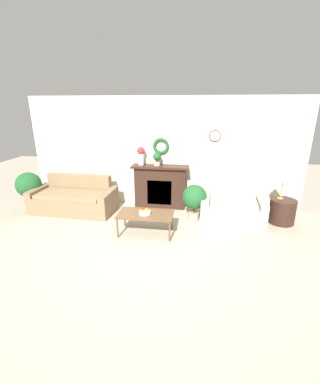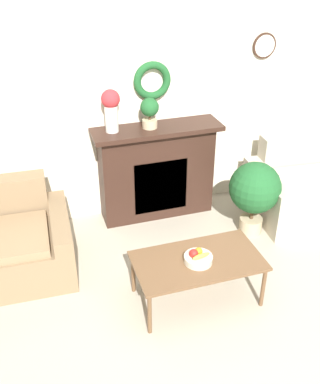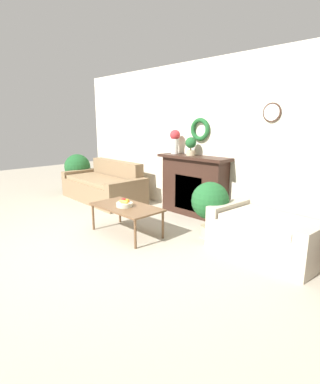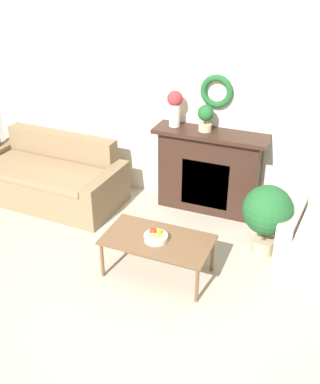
{
  "view_description": "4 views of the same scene",
  "coord_description": "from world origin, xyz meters",
  "px_view_note": "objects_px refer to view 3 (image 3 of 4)",
  "views": [
    {
      "loc": [
        0.81,
        -3.88,
        2.5
      ],
      "look_at": [
        0.07,
        1.37,
        0.69
      ],
      "focal_mm": 24.0,
      "sensor_mm": 36.0,
      "label": 1
    },
    {
      "loc": [
        -1.37,
        -2.05,
        2.88
      ],
      "look_at": [
        -0.27,
        1.39,
        0.77
      ],
      "focal_mm": 42.0,
      "sensor_mm": 36.0,
      "label": 2
    },
    {
      "loc": [
        3.28,
        -1.92,
        1.67
      ],
      "look_at": [
        0.19,
        1.13,
        0.64
      ],
      "focal_mm": 28.0,
      "sensor_mm": 36.0,
      "label": 3
    },
    {
      "loc": [
        1.31,
        -2.73,
        3.05
      ],
      "look_at": [
        -0.31,
        1.22,
        0.7
      ],
      "focal_mm": 42.0,
      "sensor_mm": 36.0,
      "label": 4
    }
  ],
  "objects_px": {
    "vase_on_mantel_left": "(175,140)",
    "potted_plant_floor_by_loveseat": "(210,203)",
    "coffee_table": "(126,209)",
    "potted_plant_floor_by_couch": "(78,168)",
    "fruit_bowl": "(124,204)",
    "fireplace": "(194,186)",
    "loveseat_right": "(272,230)",
    "couch_left": "(104,186)",
    "potted_plant_on_mantel": "(191,145)"
  },
  "relations": [
    {
      "from": "fireplace",
      "to": "couch_left",
      "type": "relative_size",
      "value": 0.69
    },
    {
      "from": "vase_on_mantel_left",
      "to": "potted_plant_floor_by_couch",
      "type": "distance_m",
      "value": 2.94
    },
    {
      "from": "loveseat_right",
      "to": "potted_plant_on_mantel",
      "type": "relative_size",
      "value": 4.48
    },
    {
      "from": "fireplace",
      "to": "fruit_bowl",
      "type": "xyz_separation_m",
      "value": [
        -0.1,
        -1.5,
        -0.07
      ]
    },
    {
      "from": "couch_left",
      "to": "vase_on_mantel_left",
      "type": "bearing_deg",
      "value": 20.77
    },
    {
      "from": "loveseat_right",
      "to": "fruit_bowl",
      "type": "bearing_deg",
      "value": -146.77
    },
    {
      "from": "fireplace",
      "to": "fruit_bowl",
      "type": "distance_m",
      "value": 1.5
    },
    {
      "from": "potted_plant_floor_by_couch",
      "to": "fireplace",
      "type": "bearing_deg",
      "value": 8.23
    },
    {
      "from": "fruit_bowl",
      "to": "potted_plant_floor_by_couch",
      "type": "distance_m",
      "value": 3.33
    },
    {
      "from": "fruit_bowl",
      "to": "fireplace",
      "type": "bearing_deg",
      "value": 86.23
    },
    {
      "from": "vase_on_mantel_left",
      "to": "potted_plant_on_mantel",
      "type": "relative_size",
      "value": 1.37
    },
    {
      "from": "couch_left",
      "to": "fruit_bowl",
      "type": "distance_m",
      "value": 2.19
    },
    {
      "from": "coffee_table",
      "to": "potted_plant_floor_by_couch",
      "type": "distance_m",
      "value": 3.34
    },
    {
      "from": "fireplace",
      "to": "potted_plant_floor_by_loveseat",
      "type": "relative_size",
      "value": 1.69
    },
    {
      "from": "coffee_table",
      "to": "potted_plant_floor_by_loveseat",
      "type": "xyz_separation_m",
      "value": [
        0.95,
        0.79,
        0.13
      ]
    },
    {
      "from": "couch_left",
      "to": "potted_plant_floor_by_loveseat",
      "type": "bearing_deg",
      "value": -0.98
    },
    {
      "from": "potted_plant_floor_by_loveseat",
      "to": "potted_plant_on_mantel",
      "type": "bearing_deg",
      "value": 144.46
    },
    {
      "from": "couch_left",
      "to": "loveseat_right",
      "type": "height_order",
      "value": "same"
    },
    {
      "from": "coffee_table",
      "to": "potted_plant_on_mantel",
      "type": "relative_size",
      "value": 3.43
    },
    {
      "from": "couch_left",
      "to": "coffee_table",
      "type": "distance_m",
      "value": 2.19
    },
    {
      "from": "fireplace",
      "to": "coffee_table",
      "type": "xyz_separation_m",
      "value": [
        -0.09,
        -1.48,
        -0.15
      ]
    },
    {
      "from": "loveseat_right",
      "to": "potted_plant_floor_by_couch",
      "type": "distance_m",
      "value": 5.01
    },
    {
      "from": "couch_left",
      "to": "vase_on_mantel_left",
      "type": "xyz_separation_m",
      "value": [
        1.58,
        0.53,
        1.04
      ]
    },
    {
      "from": "loveseat_right",
      "to": "coffee_table",
      "type": "bearing_deg",
      "value": -147.18
    },
    {
      "from": "loveseat_right",
      "to": "potted_plant_floor_by_loveseat",
      "type": "xyz_separation_m",
      "value": [
        -0.87,
        -0.19,
        0.23
      ]
    },
    {
      "from": "vase_on_mantel_left",
      "to": "potted_plant_on_mantel",
      "type": "xyz_separation_m",
      "value": [
        0.4,
        -0.02,
        -0.08
      ]
    },
    {
      "from": "fireplace",
      "to": "coffee_table",
      "type": "height_order",
      "value": "fireplace"
    },
    {
      "from": "fruit_bowl",
      "to": "potted_plant_floor_by_couch",
      "type": "height_order",
      "value": "potted_plant_floor_by_couch"
    },
    {
      "from": "couch_left",
      "to": "vase_on_mantel_left",
      "type": "distance_m",
      "value": 1.97
    },
    {
      "from": "fireplace",
      "to": "couch_left",
      "type": "bearing_deg",
      "value": -165.62
    },
    {
      "from": "fruit_bowl",
      "to": "potted_plant_floor_by_couch",
      "type": "xyz_separation_m",
      "value": [
        -3.17,
        1.03,
        0.08
      ]
    },
    {
      "from": "fruit_bowl",
      "to": "potted_plant_floor_by_couch",
      "type": "bearing_deg",
      "value": 162.06
    },
    {
      "from": "couch_left",
      "to": "potted_plant_floor_by_couch",
      "type": "height_order",
      "value": "potted_plant_floor_by_couch"
    },
    {
      "from": "potted_plant_floor_by_couch",
      "to": "potted_plant_on_mantel",
      "type": "bearing_deg",
      "value": 8.17
    },
    {
      "from": "coffee_table",
      "to": "potted_plant_floor_by_couch",
      "type": "height_order",
      "value": "potted_plant_floor_by_couch"
    },
    {
      "from": "couch_left",
      "to": "potted_plant_floor_by_loveseat",
      "type": "distance_m",
      "value": 2.93
    },
    {
      "from": "potted_plant_on_mantel",
      "to": "potted_plant_floor_by_loveseat",
      "type": "bearing_deg",
      "value": -35.54
    },
    {
      "from": "potted_plant_on_mantel",
      "to": "potted_plant_floor_by_couch",
      "type": "height_order",
      "value": "potted_plant_on_mantel"
    },
    {
      "from": "couch_left",
      "to": "fruit_bowl",
      "type": "bearing_deg",
      "value": -24.25
    },
    {
      "from": "loveseat_right",
      "to": "coffee_table",
      "type": "distance_m",
      "value": 2.07
    },
    {
      "from": "fruit_bowl",
      "to": "coffee_table",
      "type": "bearing_deg",
      "value": 63.88
    },
    {
      "from": "coffee_table",
      "to": "potted_plant_floor_by_loveseat",
      "type": "distance_m",
      "value": 1.24
    },
    {
      "from": "loveseat_right",
      "to": "potted_plant_on_mantel",
      "type": "xyz_separation_m",
      "value": [
        -1.81,
        0.48,
        0.97
      ]
    },
    {
      "from": "couch_left",
      "to": "potted_plant_floor_by_loveseat",
      "type": "height_order",
      "value": "same"
    },
    {
      "from": "potted_plant_floor_by_loveseat",
      "to": "fireplace",
      "type": "bearing_deg",
      "value": 141.54
    },
    {
      "from": "couch_left",
      "to": "vase_on_mantel_left",
      "type": "relative_size",
      "value": 4.56
    },
    {
      "from": "fruit_bowl",
      "to": "potted_plant_on_mantel",
      "type": "distance_m",
      "value": 1.68
    },
    {
      "from": "fireplace",
      "to": "loveseat_right",
      "type": "relative_size",
      "value": 0.97
    },
    {
      "from": "vase_on_mantel_left",
      "to": "potted_plant_floor_by_loveseat",
      "type": "relative_size",
      "value": 0.54
    },
    {
      "from": "fruit_bowl",
      "to": "potted_plant_on_mantel",
      "type": "bearing_deg",
      "value": 89.15
    }
  ]
}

